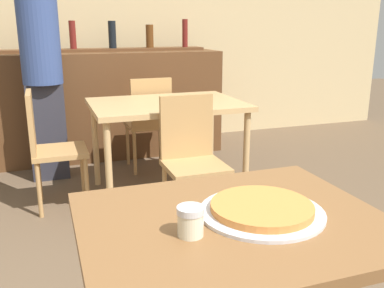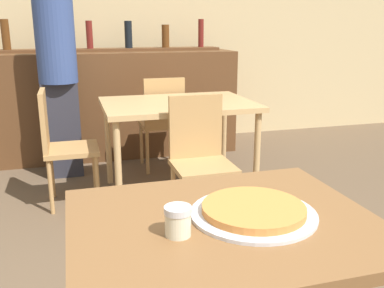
% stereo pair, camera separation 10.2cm
% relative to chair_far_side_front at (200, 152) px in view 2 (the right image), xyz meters
% --- Properties ---
extents(wall_back, '(8.00, 0.05, 2.80)m').
position_rel_chair_far_side_front_xyz_m(wall_back, '(-0.38, 2.39, 0.88)').
color(wall_back, '#D1B784').
rests_on(wall_back, ground_plane).
extents(dining_table_near, '(0.98, 0.80, 0.76)m').
position_rel_chair_far_side_front_xyz_m(dining_table_near, '(-0.38, -1.52, 0.15)').
color(dining_table_near, brown).
rests_on(dining_table_near, ground_plane).
extents(dining_table_far, '(1.20, 0.87, 0.77)m').
position_rel_chair_far_side_front_xyz_m(dining_table_far, '(-0.00, 0.60, 0.17)').
color(dining_table_far, tan).
rests_on(dining_table_far, ground_plane).
extents(bar_counter, '(2.60, 0.56, 1.10)m').
position_rel_chair_far_side_front_xyz_m(bar_counter, '(-0.38, 1.88, 0.03)').
color(bar_counter, brown).
rests_on(bar_counter, ground_plane).
extents(bar_back_shelf, '(2.39, 0.24, 0.34)m').
position_rel_chair_far_side_front_xyz_m(bar_back_shelf, '(-0.42, 2.02, 0.65)').
color(bar_back_shelf, brown).
rests_on(bar_back_shelf, bar_counter).
extents(chair_far_side_front, '(0.40, 0.40, 0.90)m').
position_rel_chair_far_side_front_xyz_m(chair_far_side_front, '(0.00, 0.00, 0.00)').
color(chair_far_side_front, tan).
rests_on(chair_far_side_front, ground_plane).
extents(chair_far_side_back, '(0.40, 0.40, 0.90)m').
position_rel_chair_far_side_front_xyz_m(chair_far_side_back, '(0.00, 1.21, 0.00)').
color(chair_far_side_back, tan).
rests_on(chair_far_side_back, ground_plane).
extents(chair_far_side_left, '(0.40, 0.40, 0.90)m').
position_rel_chair_far_side_front_xyz_m(chair_far_side_left, '(-0.93, 0.60, 0.00)').
color(chair_far_side_left, tan).
rests_on(chair_far_side_left, ground_plane).
extents(pizza_tray, '(0.41, 0.41, 0.04)m').
position_rel_chair_far_side_front_xyz_m(pizza_tray, '(-0.28, -1.52, 0.26)').
color(pizza_tray, silver).
rests_on(pizza_tray, dining_table_near).
extents(cheese_shaker, '(0.08, 0.08, 0.09)m').
position_rel_chair_far_side_front_xyz_m(cheese_shaker, '(-0.55, -1.58, 0.29)').
color(cheese_shaker, beige).
rests_on(cheese_shaker, dining_table_near).
extents(person_standing, '(0.34, 0.34, 1.82)m').
position_rel_chair_far_side_front_xyz_m(person_standing, '(-0.92, 1.30, 0.48)').
color(person_standing, '#2D2D38').
rests_on(person_standing, ground_plane).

